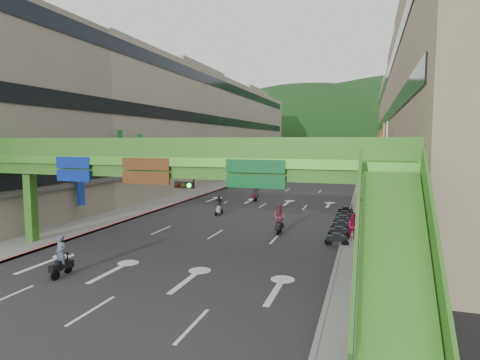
{
  "coord_description": "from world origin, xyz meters",
  "views": [
    {
      "loc": [
        10.57,
        -15.17,
        6.93
      ],
      "look_at": [
        0.0,
        18.0,
        3.5
      ],
      "focal_mm": 30.0,
      "sensor_mm": 36.0,
      "label": 1
    }
  ],
  "objects": [
    {
      "name": "car_silver",
      "position": [
        -3.6,
        52.18,
        0.73
      ],
      "size": [
        2.03,
        4.57,
        1.46
      ],
      "primitive_type": "imported",
      "rotation": [
        0.0,
        0.0,
        0.11
      ],
      "color": "#97979D",
      "rests_on": "ground"
    },
    {
      "name": "scooter_rider_far",
      "position": [
        -1.56,
        28.77,
        1.1
      ],
      "size": [
        0.93,
        1.6,
        2.15
      ],
      "color": "maroon",
      "rests_on": "ground"
    },
    {
      "name": "curb_left",
      "position": [
        -9.1,
        50.0,
        0.09
      ],
      "size": [
        0.2,
        140.0,
        0.18
      ],
      "primitive_type": "cube",
      "color": "#CC5959",
      "rests_on": "ground"
    },
    {
      "name": "sidewalk_right",
      "position": [
        11.0,
        50.0,
        0.07
      ],
      "size": [
        4.0,
        140.0,
        0.15
      ],
      "primitive_type": "cube",
      "color": "gray",
      "rests_on": "ground"
    },
    {
      "name": "curb_right",
      "position": [
        9.1,
        50.0,
        0.09
      ],
      "size": [
        0.2,
        140.0,
        0.18
      ],
      "primitive_type": "cube",
      "color": "gray",
      "rests_on": "ground"
    },
    {
      "name": "scooter_rider_left",
      "position": [
        -2.5,
        19.4,
        0.92
      ],
      "size": [
        0.94,
        1.59,
        1.87
      ],
      "color": "gray",
      "rests_on": "ground"
    },
    {
      "name": "pedestrian_red",
      "position": [
        9.8,
        12.88,
        0.91
      ],
      "size": [
        0.98,
        0.82,
        1.82
      ],
      "primitive_type": "imported",
      "rotation": [
        0.0,
        0.0,
        0.16
      ],
      "color": "#9D1139",
      "rests_on": "ground"
    },
    {
      "name": "building_row_left",
      "position": [
        -18.93,
        50.0,
        9.46
      ],
      "size": [
        12.8,
        95.0,
        19.0
      ],
      "color": "#9E937F",
      "rests_on": "ground"
    },
    {
      "name": "parked_scooter_row",
      "position": [
        8.8,
        16.82,
        0.52
      ],
      "size": [
        1.6,
        11.6,
        1.08
      ],
      "color": "black",
      "rests_on": "ground"
    },
    {
      "name": "overpass_far",
      "position": [
        0.0,
        65.0,
        5.4
      ],
      "size": [
        28.0,
        2.2,
        7.1
      ],
      "color": "#4C9E2D",
      "rests_on": "ground"
    },
    {
      "name": "pedestrian_blue",
      "position": [
        12.2,
        12.36,
        0.76
      ],
      "size": [
        0.82,
        0.67,
        1.53
      ],
      "primitive_type": "imported",
      "rotation": [
        0.0,
        0.0,
        2.8
      ],
      "color": "#344A5D",
      "rests_on": "ground"
    },
    {
      "name": "pedestrian_dark",
      "position": [
        10.4,
        24.53,
        0.84
      ],
      "size": [
        1.07,
        0.8,
        1.69
      ],
      "primitive_type": "imported",
      "rotation": [
        0.0,
        0.0,
        -0.44
      ],
      "color": "#212128",
      "rests_on": "ground"
    },
    {
      "name": "sidewalk_left",
      "position": [
        -11.0,
        50.0,
        0.07
      ],
      "size": [
        4.0,
        140.0,
        0.15
      ],
      "primitive_type": "cube",
      "color": "gray",
      "rests_on": "ground"
    },
    {
      "name": "ground",
      "position": [
        0.0,
        0.0,
        0.0
      ],
      "size": [
        320.0,
        320.0,
        0.0
      ],
      "primitive_type": "plane",
      "color": "black",
      "rests_on": "ground"
    },
    {
      "name": "bunting_string",
      "position": [
        0.0,
        30.0,
        5.96
      ],
      "size": [
        26.0,
        0.36,
        0.47
      ],
      "color": "black",
      "rests_on": "ground"
    },
    {
      "name": "hill_right",
      "position": [
        25.0,
        180.0,
        0.0
      ],
      "size": [
        208.0,
        176.0,
        128.0
      ],
      "primitive_type": "ellipsoid",
      "color": "#1C4419",
      "rests_on": "ground"
    },
    {
      "name": "road_slab",
      "position": [
        0.0,
        50.0,
        0.01
      ],
      "size": [
        18.0,
        140.0,
        0.02
      ],
      "primitive_type": "cube",
      "color": "#28282B",
      "rests_on": "ground"
    },
    {
      "name": "scooter_rider_mid",
      "position": [
        4.46,
        13.58,
        1.16
      ],
      "size": [
        0.96,
        1.6,
        2.23
      ],
      "color": "black",
      "rests_on": "ground"
    },
    {
      "name": "scooter_rider_near",
      "position": [
        -4.14,
        1.0,
        1.02
      ],
      "size": [
        0.72,
        1.6,
        2.16
      ],
      "color": "black",
      "rests_on": "ground"
    },
    {
      "name": "car_yellow",
      "position": [
        2.37,
        60.54,
        0.68
      ],
      "size": [
        2.21,
        4.21,
        1.36
      ],
      "primitive_type": "imported",
      "rotation": [
        0.0,
        0.0,
        -0.16
      ],
      "color": "yellow",
      "rests_on": "ground"
    },
    {
      "name": "building_row_right",
      "position": [
        18.93,
        50.0,
        9.46
      ],
      "size": [
        12.8,
        95.0,
        19.0
      ],
      "color": "gray",
      "rests_on": "ground"
    },
    {
      "name": "overpass_near",
      "position": [
        0.93,
        5.38,
        5.21
      ],
      "size": [
        28.0,
        12.27,
        7.1
      ],
      "color": "#4C9E2D",
      "rests_on": "ground"
    },
    {
      "name": "hill_left",
      "position": [
        -15.0,
        160.0,
        0.0
      ],
      "size": [
        168.0,
        140.0,
        112.0
      ],
      "primitive_type": "ellipsoid",
      "color": "#1C4419",
      "rests_on": "ground"
    }
  ]
}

